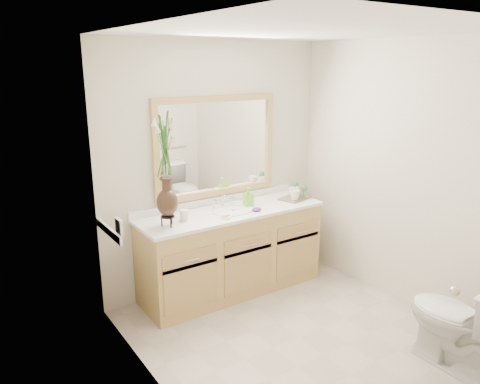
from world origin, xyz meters
TOP-DOWN VIEW (x-y plane):
  - floor at (0.00, 0.00)m, footprint 2.60×2.60m
  - ceiling at (0.00, 0.00)m, footprint 2.40×2.60m
  - wall_back at (0.00, 1.30)m, footprint 2.40×0.02m
  - wall_front at (0.00, -1.30)m, footprint 2.40×0.02m
  - wall_left at (-1.20, 0.00)m, footprint 0.02×2.60m
  - wall_right at (1.20, 0.00)m, footprint 0.02×2.60m
  - vanity at (0.00, 1.01)m, footprint 1.80×0.55m
  - counter at (0.00, 1.01)m, footprint 1.84×0.57m
  - sink at (0.00, 1.00)m, footprint 0.38×0.34m
  - mirror at (0.00, 1.28)m, footprint 1.32×0.04m
  - switch_plate at (-1.19, 0.76)m, footprint 0.02×0.12m
  - door at (-0.30, -1.29)m, footprint 0.80×0.03m
  - toilet at (0.70, -0.92)m, footprint 0.42×0.75m
  - flower_vase at (-0.69, 0.95)m, footprint 0.21×0.21m
  - tumbler at (-0.51, 1.00)m, footprint 0.08×0.08m
  - soap_dish at (-0.17, 0.86)m, footprint 0.11×0.11m
  - soap_bottle at (0.22, 1.05)m, footprint 0.08×0.09m
  - purple_dish at (0.19, 0.86)m, footprint 0.12×0.11m
  - tray at (0.76, 0.98)m, footprint 0.37×0.29m
  - mug_left at (0.70, 0.92)m, footprint 0.12×0.11m
  - mug_right at (0.76, 1.01)m, footprint 0.12×0.11m
  - goblet_front at (0.82, 0.92)m, footprint 0.06×0.06m
  - goblet_back at (0.82, 1.05)m, footprint 0.07×0.07m

SIDE VIEW (x-z plane):
  - floor at x=0.00m, z-range 0.00..0.00m
  - toilet at x=0.70m, z-range 0.00..0.74m
  - vanity at x=0.00m, z-range 0.00..0.80m
  - sink at x=0.00m, z-range 0.66..0.89m
  - counter at x=0.00m, z-range 0.80..0.83m
  - tray at x=0.76m, z-range 0.83..0.85m
  - soap_dish at x=-0.17m, z-range 0.82..0.86m
  - purple_dish at x=0.19m, z-range 0.83..0.86m
  - tumbler at x=-0.51m, z-range 0.83..0.93m
  - mug_left at x=0.70m, z-range 0.85..0.95m
  - mug_right at x=0.76m, z-range 0.85..0.95m
  - soap_bottle at x=0.22m, z-range 0.83..1.00m
  - goblet_front at x=0.82m, z-range 0.87..1.01m
  - goblet_back at x=0.82m, z-range 0.87..1.02m
  - switch_plate at x=-1.19m, z-range 0.92..1.04m
  - door at x=-0.30m, z-range 0.00..2.00m
  - wall_back at x=0.00m, z-range 0.00..2.40m
  - wall_front at x=0.00m, z-range 0.00..2.40m
  - wall_left at x=-1.20m, z-range 0.00..2.40m
  - wall_right at x=1.20m, z-range 0.00..2.40m
  - mirror at x=0.00m, z-range 0.92..1.89m
  - flower_vase at x=-0.69m, z-range 0.99..1.87m
  - ceiling at x=0.00m, z-range 2.39..2.41m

